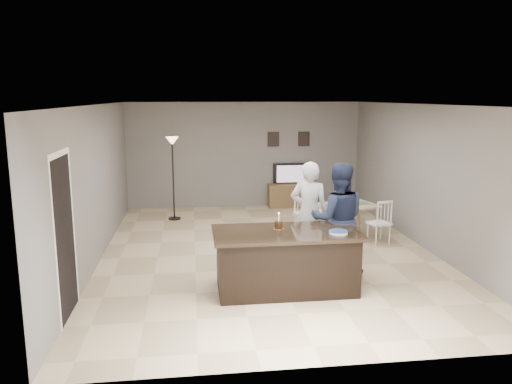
{
  "coord_description": "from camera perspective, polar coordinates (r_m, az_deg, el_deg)",
  "views": [
    {
      "loc": [
        -1.34,
        -8.75,
        2.85
      ],
      "look_at": [
        -0.25,
        -0.3,
        1.2
      ],
      "focal_mm": 35.0,
      "sensor_mm": 36.0,
      "label": 1
    }
  ],
  "objects": [
    {
      "name": "floor_lamp",
      "position": [
        11.64,
        -9.52,
        4.11
      ],
      "size": [
        0.29,
        0.29,
        1.93
      ],
      "color": "black",
      "rests_on": "floor"
    },
    {
      "name": "kitchen_island",
      "position": [
        7.47,
        3.42,
        -7.79
      ],
      "size": [
        2.15,
        1.1,
        0.9
      ],
      "color": "black",
      "rests_on": "floor"
    },
    {
      "name": "tv_screen_glow",
      "position": [
        12.92,
        4.11,
        2.08
      ],
      "size": [
        0.78,
        0.0,
        0.78
      ],
      "primitive_type": "plane",
      "rotation": [
        1.57,
        0.0,
        3.14
      ],
      "color": "#CD4716",
      "rests_on": "tv_console"
    },
    {
      "name": "man",
      "position": [
        8.08,
        9.36,
        -3.11
      ],
      "size": [
        1.0,
        0.84,
        1.82
      ],
      "primitive_type": "imported",
      "rotation": [
        0.0,
        0.0,
        2.96
      ],
      "color": "#1B233C",
      "rests_on": "floor"
    },
    {
      "name": "tv_console",
      "position": [
        13.03,
        4.06,
        -0.39
      ],
      "size": [
        1.2,
        0.4,
        0.6
      ],
      "primitive_type": "cube",
      "color": "brown",
      "rests_on": "floor"
    },
    {
      "name": "floor",
      "position": [
        9.3,
        1.32,
        -6.92
      ],
      "size": [
        8.0,
        8.0,
        0.0
      ],
      "primitive_type": "plane",
      "color": "tan",
      "rests_on": "ground"
    },
    {
      "name": "birthday_cake",
      "position": [
        7.46,
        2.61,
        -3.77
      ],
      "size": [
        0.16,
        0.16,
        0.25
      ],
      "color": "gold",
      "rests_on": "kitchen_island"
    },
    {
      "name": "television",
      "position": [
        13.0,
        4.04,
        2.11
      ],
      "size": [
        0.91,
        0.12,
        0.53
      ],
      "primitive_type": "imported",
      "rotation": [
        0.0,
        0.0,
        3.14
      ],
      "color": "black",
      "rests_on": "tv_console"
    },
    {
      "name": "dining_table",
      "position": [
        10.26,
        9.64,
        -2.13
      ],
      "size": [
        1.71,
        1.9,
        0.88
      ],
      "rotation": [
        0.0,
        0.0,
        0.24
      ],
      "color": "tan",
      "rests_on": "floor"
    },
    {
      "name": "room_shell",
      "position": [
        8.93,
        1.36,
        3.38
      ],
      "size": [
        8.0,
        8.0,
        8.0
      ],
      "color": "slate",
      "rests_on": "floor"
    },
    {
      "name": "plate_stack",
      "position": [
        7.29,
        9.39,
        -4.56
      ],
      "size": [
        0.28,
        0.28,
        0.04
      ],
      "color": "white",
      "rests_on": "kitchen_island"
    },
    {
      "name": "woman",
      "position": [
        8.59,
        6.09,
        -2.36
      ],
      "size": [
        0.75,
        0.62,
        1.77
      ],
      "primitive_type": "imported",
      "rotation": [
        0.0,
        0.0,
        2.78
      ],
      "color": "#BBBABF",
      "rests_on": "floor"
    },
    {
      "name": "doorway",
      "position": [
        6.85,
        -21.09,
        -3.26
      ],
      "size": [
        0.0,
        2.1,
        2.65
      ],
      "color": "black",
      "rests_on": "floor"
    },
    {
      "name": "picture_frames",
      "position": [
        13.01,
        3.75,
        6.06
      ],
      "size": [
        1.1,
        0.02,
        0.38
      ],
      "color": "black",
      "rests_on": "room_shell"
    }
  ]
}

